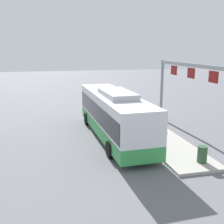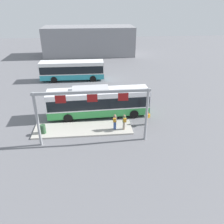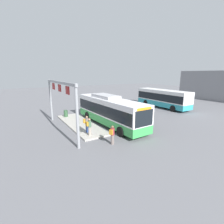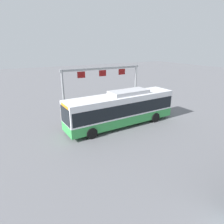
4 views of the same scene
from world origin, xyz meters
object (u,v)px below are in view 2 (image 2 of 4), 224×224
Objects in this scene: trash_bin at (43,129)px; bus_background_left at (72,69)px; person_waiting_mid at (124,122)px; bus_main at (99,101)px; person_boarding at (147,117)px; person_waiting_near at (115,121)px.

bus_background_left is at bearing 83.51° from trash_bin.
person_waiting_mid reaches higher than trash_bin.
bus_main is 4.42m from person_waiting_mid.
person_boarding is at bearing -60.71° from bus_background_left.
person_boarding is at bearing -63.22° from person_waiting_near.
bus_main is 5.72m from person_boarding.
person_boarding is at bearing -30.31° from bus_main.
trash_bin is (-5.65, -3.55, -1.20)m from bus_main.
person_waiting_near is 1.00× the size of person_waiting_mid.
bus_background_left is 18.10m from person_boarding.
person_waiting_near and person_waiting_mid have the same top height.
trash_bin is at bearing -96.08° from bus_background_left.
trash_bin is (-1.90, -16.72, -1.17)m from bus_background_left.
person_waiting_near is 7.14m from trash_bin.
bus_background_left reaches higher than trash_bin.
person_waiting_mid is at bearing -84.52° from person_waiting_near.
bus_background_left is at bearing 103.68° from bus_main.
bus_main reaches higher than person_waiting_near.
person_waiting_near is at bearing 0.38° from trash_bin.
bus_main is at bearing 36.17° from person_waiting_near.
bus_main is at bearing 32.10° from trash_bin.
trash_bin is (-7.12, -0.05, -0.44)m from person_waiting_near.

